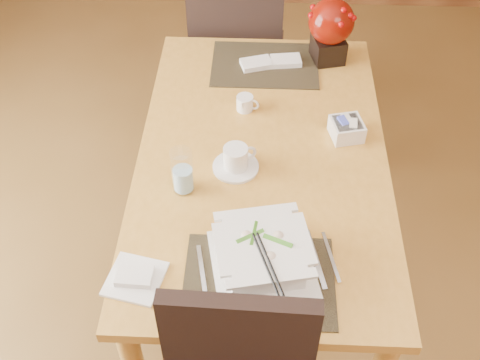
{
  "coord_description": "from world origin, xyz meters",
  "views": [
    {
      "loc": [
        -0.01,
        -0.98,
        2.25
      ],
      "look_at": [
        -0.07,
        0.35,
        0.87
      ],
      "focal_mm": 45.0,
      "sensor_mm": 36.0,
      "label": 1
    }
  ],
  "objects_px": {
    "sugar_caddy": "(347,129)",
    "bread_plate": "(135,279)",
    "soup_setting": "(263,255)",
    "coffee_cup": "(236,160)",
    "dining_table": "(262,173)",
    "berry_decor": "(331,27)",
    "far_chair": "(237,51)",
    "water_glass": "(182,171)",
    "creamer_jug": "(245,103)"
  },
  "relations": [
    {
      "from": "dining_table",
      "to": "far_chair",
      "type": "distance_m",
      "value": 0.96
    },
    {
      "from": "dining_table",
      "to": "creamer_jug",
      "type": "xyz_separation_m",
      "value": [
        -0.07,
        0.25,
        0.13
      ]
    },
    {
      "from": "coffee_cup",
      "to": "berry_decor",
      "type": "xyz_separation_m",
      "value": [
        0.36,
        0.68,
        0.12
      ]
    },
    {
      "from": "water_glass",
      "to": "bread_plate",
      "type": "distance_m",
      "value": 0.4
    },
    {
      "from": "coffee_cup",
      "to": "far_chair",
      "type": "bearing_deg",
      "value": 92.46
    },
    {
      "from": "creamer_jug",
      "to": "sugar_caddy",
      "type": "height_order",
      "value": "sugar_caddy"
    },
    {
      "from": "water_glass",
      "to": "far_chair",
      "type": "bearing_deg",
      "value": 83.57
    },
    {
      "from": "coffee_cup",
      "to": "sugar_caddy",
      "type": "height_order",
      "value": "coffee_cup"
    },
    {
      "from": "sugar_caddy",
      "to": "coffee_cup",
      "type": "bearing_deg",
      "value": -154.92
    },
    {
      "from": "soup_setting",
      "to": "water_glass",
      "type": "xyz_separation_m",
      "value": [
        -0.27,
        0.32,
        0.03
      ]
    },
    {
      "from": "dining_table",
      "to": "berry_decor",
      "type": "relative_size",
      "value": 5.36
    },
    {
      "from": "soup_setting",
      "to": "far_chair",
      "type": "xyz_separation_m",
      "value": [
        -0.15,
        1.45,
        -0.26
      ]
    },
    {
      "from": "soup_setting",
      "to": "coffee_cup",
      "type": "distance_m",
      "value": 0.44
    },
    {
      "from": "coffee_cup",
      "to": "dining_table",
      "type": "bearing_deg",
      "value": 38.94
    },
    {
      "from": "coffee_cup",
      "to": "sugar_caddy",
      "type": "relative_size",
      "value": 1.46
    },
    {
      "from": "dining_table",
      "to": "coffee_cup",
      "type": "height_order",
      "value": "coffee_cup"
    },
    {
      "from": "creamer_jug",
      "to": "far_chair",
      "type": "distance_m",
      "value": 0.73
    },
    {
      "from": "soup_setting",
      "to": "sugar_caddy",
      "type": "height_order",
      "value": "soup_setting"
    },
    {
      "from": "creamer_jug",
      "to": "water_glass",
      "type": "bearing_deg",
      "value": -95.97
    },
    {
      "from": "sugar_caddy",
      "to": "berry_decor",
      "type": "distance_m",
      "value": 0.51
    },
    {
      "from": "soup_setting",
      "to": "creamer_jug",
      "type": "bearing_deg",
      "value": 84.49
    },
    {
      "from": "creamer_jug",
      "to": "coffee_cup",
      "type": "bearing_deg",
      "value": -75.77
    },
    {
      "from": "sugar_caddy",
      "to": "bread_plate",
      "type": "height_order",
      "value": "sugar_caddy"
    },
    {
      "from": "sugar_caddy",
      "to": "bread_plate",
      "type": "distance_m",
      "value": 0.96
    },
    {
      "from": "water_glass",
      "to": "far_chair",
      "type": "height_order",
      "value": "far_chair"
    },
    {
      "from": "bread_plate",
      "to": "coffee_cup",
      "type": "bearing_deg",
      "value": 60.44
    },
    {
      "from": "dining_table",
      "to": "berry_decor",
      "type": "bearing_deg",
      "value": 66.23
    },
    {
      "from": "soup_setting",
      "to": "berry_decor",
      "type": "relative_size",
      "value": 1.27
    },
    {
      "from": "far_chair",
      "to": "soup_setting",
      "type": "bearing_deg",
      "value": 97.37
    },
    {
      "from": "coffee_cup",
      "to": "berry_decor",
      "type": "distance_m",
      "value": 0.78
    },
    {
      "from": "sugar_caddy",
      "to": "berry_decor",
      "type": "relative_size",
      "value": 0.4
    },
    {
      "from": "creamer_jug",
      "to": "bread_plate",
      "type": "xyz_separation_m",
      "value": [
        -0.3,
        -0.82,
        -0.03
      ]
    },
    {
      "from": "water_glass",
      "to": "creamer_jug",
      "type": "bearing_deg",
      "value": 66.38
    },
    {
      "from": "creamer_jug",
      "to": "bread_plate",
      "type": "height_order",
      "value": "creamer_jug"
    },
    {
      "from": "coffee_cup",
      "to": "creamer_jug",
      "type": "distance_m",
      "value": 0.33
    },
    {
      "from": "soup_setting",
      "to": "bread_plate",
      "type": "distance_m",
      "value": 0.39
    },
    {
      "from": "berry_decor",
      "to": "bread_plate",
      "type": "bearing_deg",
      "value": -118.59
    },
    {
      "from": "coffee_cup",
      "to": "bread_plate",
      "type": "xyz_separation_m",
      "value": [
        -0.28,
        -0.49,
        -0.03
      ]
    },
    {
      "from": "berry_decor",
      "to": "creamer_jug",
      "type": "bearing_deg",
      "value": -134.02
    },
    {
      "from": "soup_setting",
      "to": "dining_table",
      "type": "bearing_deg",
      "value": 79.21
    },
    {
      "from": "dining_table",
      "to": "far_chair",
      "type": "relative_size",
      "value": 1.53
    },
    {
      "from": "sugar_caddy",
      "to": "far_chair",
      "type": "height_order",
      "value": "far_chair"
    },
    {
      "from": "coffee_cup",
      "to": "far_chair",
      "type": "relative_size",
      "value": 0.17
    },
    {
      "from": "dining_table",
      "to": "berry_decor",
      "type": "xyz_separation_m",
      "value": [
        0.27,
        0.6,
        0.26
      ]
    },
    {
      "from": "coffee_cup",
      "to": "bread_plate",
      "type": "relative_size",
      "value": 1.02
    },
    {
      "from": "creamer_jug",
      "to": "bread_plate",
      "type": "bearing_deg",
      "value": -92.32
    },
    {
      "from": "soup_setting",
      "to": "creamer_jug",
      "type": "height_order",
      "value": "soup_setting"
    },
    {
      "from": "creamer_jug",
      "to": "sugar_caddy",
      "type": "distance_m",
      "value": 0.41
    },
    {
      "from": "soup_setting",
      "to": "sugar_caddy",
      "type": "xyz_separation_m",
      "value": [
        0.3,
        0.61,
        -0.03
      ]
    },
    {
      "from": "bread_plate",
      "to": "far_chair",
      "type": "relative_size",
      "value": 0.16
    }
  ]
}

